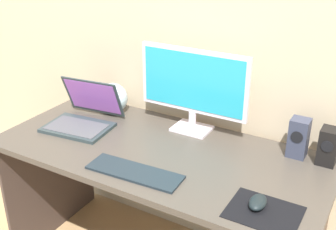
# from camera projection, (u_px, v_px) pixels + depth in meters

# --- Properties ---
(wall_back) EXTENTS (6.00, 0.04, 2.50)m
(wall_back) POSITION_uv_depth(u_px,v_px,m) (202.00, 13.00, 1.95)
(wall_back) COLOR #C5AF8D
(wall_back) RESTS_ON ground_plane
(desk) EXTENTS (1.49, 0.68, 0.71)m
(desk) POSITION_uv_depth(u_px,v_px,m) (160.00, 177.00, 1.92)
(desk) COLOR #443D35
(desk) RESTS_ON ground_plane
(monitor) EXTENTS (0.54, 0.14, 0.40)m
(monitor) POSITION_uv_depth(u_px,v_px,m) (193.00, 86.00, 1.95)
(monitor) COLOR silver
(monitor) RESTS_ON desk
(speaker_right) EXTENTS (0.08, 0.09, 0.16)m
(speaker_right) POSITION_uv_depth(u_px,v_px,m) (328.00, 146.00, 1.73)
(speaker_right) COLOR black
(speaker_right) RESTS_ON desk
(speaker_near_monitor) EXTENTS (0.08, 0.08, 0.17)m
(speaker_near_monitor) POSITION_uv_depth(u_px,v_px,m) (299.00, 138.00, 1.78)
(speaker_near_monitor) COLOR #323648
(speaker_near_monitor) RESTS_ON desk
(laptop) EXTENTS (0.35, 0.33, 0.22)m
(laptop) POSITION_uv_depth(u_px,v_px,m) (83.00, 117.00, 2.07)
(laptop) COLOR #2B3638
(laptop) RESTS_ON desk
(fishbowl) EXTENTS (0.16, 0.16, 0.16)m
(fishbowl) POSITION_uv_depth(u_px,v_px,m) (113.00, 98.00, 2.21)
(fishbowl) COLOR silver
(fishbowl) RESTS_ON desk
(keyboard_external) EXTENTS (0.40, 0.15, 0.01)m
(keyboard_external) POSITION_uv_depth(u_px,v_px,m) (135.00, 172.00, 1.68)
(keyboard_external) COLOR #1C262D
(keyboard_external) RESTS_ON desk
(mousepad) EXTENTS (0.25, 0.20, 0.00)m
(mousepad) POSITION_uv_depth(u_px,v_px,m) (264.00, 212.00, 1.46)
(mousepad) COLOR black
(mousepad) RESTS_ON desk
(mouse) EXTENTS (0.06, 0.10, 0.04)m
(mouse) POSITION_uv_depth(u_px,v_px,m) (258.00, 202.00, 1.48)
(mouse) COLOR black
(mouse) RESTS_ON mousepad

